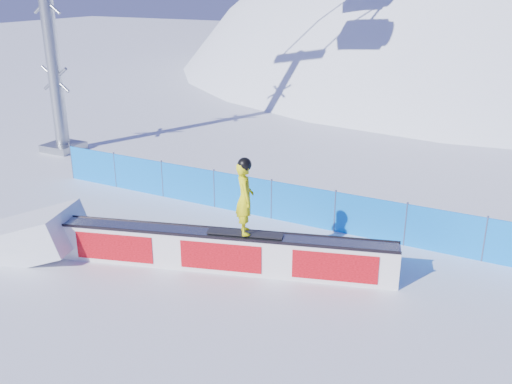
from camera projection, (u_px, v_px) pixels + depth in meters
The scene contains 6 objects.
ground at pixel (304, 317), 12.16m from camera, with size 160.00×160.00×0.00m, color white.
snow_hill at pixel (475, 262), 53.30m from camera, with size 64.00×64.00×64.00m.
safety_fence at pixel (369, 218), 15.68m from camera, with size 22.05×0.05×1.30m.
rail_box at pixel (223, 251), 14.00m from camera, with size 8.25×3.00×1.01m.
snow_ramp at pixel (31, 251), 15.10m from camera, with size 2.63×1.75×0.99m, color white, non-canonical shape.
snowboarder at pixel (245, 197), 13.39m from camera, with size 1.85×0.85×1.92m.
Camera 1 is at (3.94, -9.74, 6.75)m, focal length 40.00 mm.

